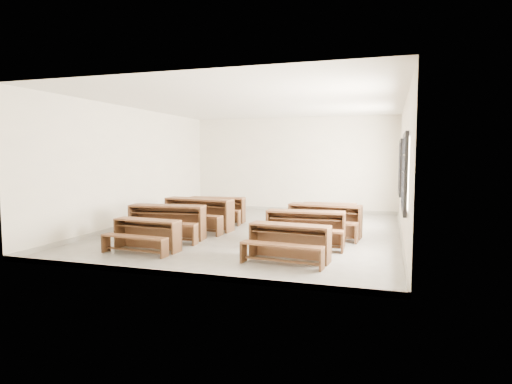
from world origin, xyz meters
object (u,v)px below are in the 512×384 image
(desk_set_1, at_px, (166,219))
(desk_set_6, at_px, (324,218))
(desk_set_7, at_px, (330,213))
(desk_set_2, at_px, (198,212))
(desk_set_0, at_px, (146,233))
(desk_set_5, at_px, (305,226))
(desk_set_4, at_px, (289,240))
(desk_set_3, at_px, (217,208))

(desk_set_1, height_order, desk_set_6, desk_set_1)
(desk_set_1, relative_size, desk_set_7, 1.26)
(desk_set_2, relative_size, desk_set_6, 1.07)
(desk_set_0, bearing_deg, desk_set_5, 29.45)
(desk_set_6, bearing_deg, desk_set_5, -97.23)
(desk_set_6, bearing_deg, desk_set_4, -91.61)
(desk_set_1, bearing_deg, desk_set_4, -26.40)
(desk_set_4, bearing_deg, desk_set_2, 146.18)
(desk_set_2, height_order, desk_set_6, desk_set_2)
(desk_set_0, relative_size, desk_set_2, 0.77)
(desk_set_5, bearing_deg, desk_set_2, 157.61)
(desk_set_3, bearing_deg, desk_set_4, -56.59)
(desk_set_3, bearing_deg, desk_set_5, -43.38)
(desk_set_3, xyz_separation_m, desk_set_4, (2.98, -3.75, -0.03))
(desk_set_2, bearing_deg, desk_set_1, -92.36)
(desk_set_5, distance_m, desk_set_7, 2.57)
(desk_set_3, height_order, desk_set_7, desk_set_3)
(desk_set_4, bearing_deg, desk_set_0, -173.42)
(desk_set_3, xyz_separation_m, desk_set_7, (3.19, 0.18, -0.05))
(desk_set_2, distance_m, desk_set_5, 3.17)
(desk_set_7, bearing_deg, desk_set_0, -131.30)
(desk_set_5, bearing_deg, desk_set_0, -157.44)
(desk_set_2, xyz_separation_m, desk_set_6, (3.22, 0.07, -0.03))
(desk_set_1, xyz_separation_m, desk_set_2, (0.18, 1.30, 0.02))
(desk_set_5, distance_m, desk_set_6, 1.15)
(desk_set_1, xyz_separation_m, desk_set_6, (3.40, 1.37, -0.01))
(desk_set_4, bearing_deg, desk_set_7, 92.55)
(desk_set_2, bearing_deg, desk_set_7, 31.01)
(desk_set_1, height_order, desk_set_7, desk_set_1)
(desk_set_1, relative_size, desk_set_5, 1.08)
(desk_set_1, xyz_separation_m, desk_set_4, (3.12, -1.12, -0.07))
(desk_set_3, xyz_separation_m, desk_set_6, (3.26, -1.26, 0.03))
(desk_set_2, relative_size, desk_set_3, 1.14)
(desk_set_6, bearing_deg, desk_set_1, -153.28)
(desk_set_1, height_order, desk_set_5, desk_set_1)
(desk_set_3, distance_m, desk_set_5, 3.85)
(desk_set_2, bearing_deg, desk_set_3, 97.26)
(desk_set_0, relative_size, desk_set_7, 1.00)
(desk_set_3, distance_m, desk_set_7, 3.20)
(desk_set_4, height_order, desk_set_5, desk_set_5)
(desk_set_1, height_order, desk_set_2, desk_set_2)
(desk_set_1, xyz_separation_m, desk_set_5, (3.16, 0.24, -0.02))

